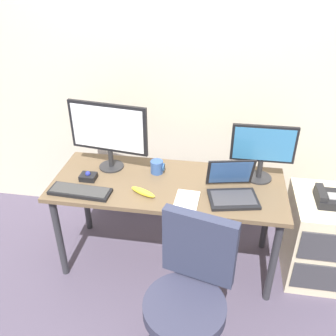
{
  "coord_description": "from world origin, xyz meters",
  "views": [
    {
      "loc": [
        0.33,
        -2.07,
        2.11
      ],
      "look_at": [
        0.0,
        0.0,
        0.84
      ],
      "focal_mm": 39.0,
      "sensor_mm": 36.0,
      "label": 1
    }
  ],
  "objects_px": {
    "monitor_side": "(263,149)",
    "coffee_mug": "(157,167)",
    "file_cabinet": "(317,237)",
    "office_chair": "(188,306)",
    "monitor_main": "(108,131)",
    "banana": "(143,192)",
    "laptop": "(232,189)",
    "desk_phone": "(328,198)",
    "keyboard": "(80,191)",
    "trackball_mouse": "(88,177)",
    "paper_notepad": "(187,200)"
  },
  "relations": [
    {
      "from": "office_chair",
      "to": "desk_phone",
      "type": "bearing_deg",
      "value": 43.96
    },
    {
      "from": "trackball_mouse",
      "to": "banana",
      "type": "bearing_deg",
      "value": -15.95
    },
    {
      "from": "monitor_main",
      "to": "laptop",
      "type": "relative_size",
      "value": 1.58
    },
    {
      "from": "monitor_side",
      "to": "banana",
      "type": "bearing_deg",
      "value": -156.9
    },
    {
      "from": "desk_phone",
      "to": "banana",
      "type": "relative_size",
      "value": 1.05
    },
    {
      "from": "monitor_side",
      "to": "coffee_mug",
      "type": "height_order",
      "value": "monitor_side"
    },
    {
      "from": "monitor_main",
      "to": "keyboard",
      "type": "bearing_deg",
      "value": -107.05
    },
    {
      "from": "laptop",
      "to": "paper_notepad",
      "type": "bearing_deg",
      "value": -159.91
    },
    {
      "from": "monitor_main",
      "to": "trackball_mouse",
      "type": "distance_m",
      "value": 0.35
    },
    {
      "from": "laptop",
      "to": "banana",
      "type": "bearing_deg",
      "value": -172.09
    },
    {
      "from": "office_chair",
      "to": "paper_notepad",
      "type": "xyz_separation_m",
      "value": [
        -0.08,
        0.58,
        0.28
      ]
    },
    {
      "from": "monitor_side",
      "to": "keyboard",
      "type": "distance_m",
      "value": 1.25
    },
    {
      "from": "monitor_main",
      "to": "coffee_mug",
      "type": "relative_size",
      "value": 5.71
    },
    {
      "from": "file_cabinet",
      "to": "paper_notepad",
      "type": "distance_m",
      "value": 1.04
    },
    {
      "from": "monitor_side",
      "to": "keyboard",
      "type": "relative_size",
      "value": 1.03
    },
    {
      "from": "office_chair",
      "to": "monitor_main",
      "type": "bearing_deg",
      "value": 126.94
    },
    {
      "from": "file_cabinet",
      "to": "coffee_mug",
      "type": "distance_m",
      "value": 1.26
    },
    {
      "from": "file_cabinet",
      "to": "banana",
      "type": "distance_m",
      "value": 1.31
    },
    {
      "from": "monitor_side",
      "to": "paper_notepad",
      "type": "xyz_separation_m",
      "value": [
        -0.47,
        -0.35,
        -0.23
      ]
    },
    {
      "from": "file_cabinet",
      "to": "banana",
      "type": "height_order",
      "value": "banana"
    },
    {
      "from": "file_cabinet",
      "to": "monitor_main",
      "type": "xyz_separation_m",
      "value": [
        -1.53,
        0.08,
        0.69
      ]
    },
    {
      "from": "laptop",
      "to": "desk_phone",
      "type": "bearing_deg",
      "value": 11.26
    },
    {
      "from": "desk_phone",
      "to": "monitor_main",
      "type": "distance_m",
      "value": 1.56
    },
    {
      "from": "office_chair",
      "to": "laptop",
      "type": "bearing_deg",
      "value": 73.64
    },
    {
      "from": "office_chair",
      "to": "coffee_mug",
      "type": "bearing_deg",
      "value": 110.58
    },
    {
      "from": "monitor_side",
      "to": "laptop",
      "type": "relative_size",
      "value": 1.18
    },
    {
      "from": "monitor_side",
      "to": "coffee_mug",
      "type": "bearing_deg",
      "value": -176.92
    },
    {
      "from": "office_chair",
      "to": "trackball_mouse",
      "type": "xyz_separation_m",
      "value": [
        -0.79,
        0.72,
        0.3
      ]
    },
    {
      "from": "office_chair",
      "to": "monitor_main",
      "type": "xyz_separation_m",
      "value": [
        -0.68,
        0.9,
        0.57
      ]
    },
    {
      "from": "office_chair",
      "to": "monitor_side",
      "type": "relative_size",
      "value": 2.25
    },
    {
      "from": "keyboard",
      "to": "laptop",
      "type": "height_order",
      "value": "laptop"
    },
    {
      "from": "file_cabinet",
      "to": "laptop",
      "type": "bearing_deg",
      "value": -167.48
    },
    {
      "from": "keyboard",
      "to": "paper_notepad",
      "type": "bearing_deg",
      "value": 2.0
    },
    {
      "from": "laptop",
      "to": "paper_notepad",
      "type": "height_order",
      "value": "laptop"
    },
    {
      "from": "desk_phone",
      "to": "keyboard",
      "type": "distance_m",
      "value": 1.65
    },
    {
      "from": "paper_notepad",
      "to": "office_chair",
      "type": "bearing_deg",
      "value": -81.89
    },
    {
      "from": "coffee_mug",
      "to": "paper_notepad",
      "type": "xyz_separation_m",
      "value": [
        0.25,
        -0.31,
        -0.04
      ]
    },
    {
      "from": "office_chair",
      "to": "banana",
      "type": "relative_size",
      "value": 5.06
    },
    {
      "from": "keyboard",
      "to": "trackball_mouse",
      "type": "relative_size",
      "value": 3.79
    },
    {
      "from": "file_cabinet",
      "to": "office_chair",
      "type": "xyz_separation_m",
      "value": [
        -0.85,
        -0.82,
        0.12
      ]
    },
    {
      "from": "monitor_main",
      "to": "monitor_side",
      "type": "height_order",
      "value": "monitor_main"
    },
    {
      "from": "desk_phone",
      "to": "office_chair",
      "type": "bearing_deg",
      "value": -136.04
    },
    {
      "from": "file_cabinet",
      "to": "monitor_main",
      "type": "relative_size",
      "value": 1.13
    },
    {
      "from": "paper_notepad",
      "to": "banana",
      "type": "bearing_deg",
      "value": 175.43
    },
    {
      "from": "trackball_mouse",
      "to": "banana",
      "type": "relative_size",
      "value": 0.58
    },
    {
      "from": "desk_phone",
      "to": "trackball_mouse",
      "type": "xyz_separation_m",
      "value": [
        -1.63,
        -0.09,
        0.06
      ]
    },
    {
      "from": "trackball_mouse",
      "to": "monitor_main",
      "type": "bearing_deg",
      "value": 59.1
    },
    {
      "from": "keyboard",
      "to": "banana",
      "type": "xyz_separation_m",
      "value": [
        0.41,
        0.05,
        0.01
      ]
    },
    {
      "from": "office_chair",
      "to": "coffee_mug",
      "type": "height_order",
      "value": "office_chair"
    },
    {
      "from": "office_chair",
      "to": "monitor_main",
      "type": "height_order",
      "value": "monitor_main"
    }
  ]
}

